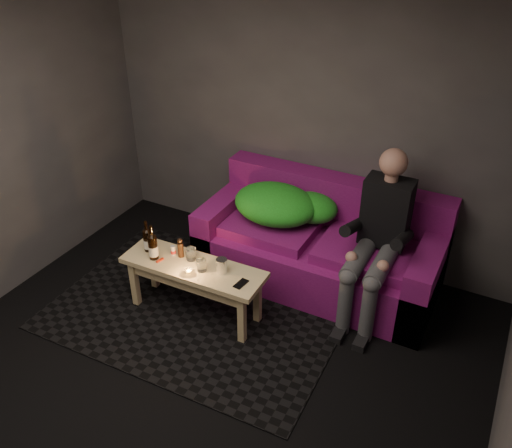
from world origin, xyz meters
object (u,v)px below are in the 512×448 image
(sofa, at_px, (320,248))
(person, at_px, (378,235))
(beer_bottle_a, at_px, (148,240))
(beer_bottle_b, at_px, (153,246))
(coffee_table, at_px, (194,274))
(steel_cup, at_px, (222,266))

(sofa, height_order, person, person)
(beer_bottle_a, bearing_deg, beer_bottle_b, -32.79)
(sofa, bearing_deg, coffee_table, -128.14)
(beer_bottle_a, height_order, beer_bottle_b, beer_bottle_b)
(coffee_table, xyz_separation_m, steel_cup, (0.25, 0.03, 0.15))
(person, distance_m, beer_bottle_b, 1.80)
(sofa, distance_m, coffee_table, 1.19)
(sofa, xyz_separation_m, person, (0.53, -0.17, 0.40))
(coffee_table, bearing_deg, beer_bottle_b, -169.10)
(beer_bottle_b, bearing_deg, steel_cup, 9.23)
(beer_bottle_a, relative_size, beer_bottle_b, 0.91)
(sofa, xyz_separation_m, beer_bottle_b, (-1.07, -1.00, 0.28))
(sofa, xyz_separation_m, beer_bottle_a, (-1.17, -0.93, 0.27))
(person, height_order, beer_bottle_b, person)
(person, bearing_deg, beer_bottle_a, -156.12)
(person, bearing_deg, sofa, 162.36)
(beer_bottle_a, height_order, steel_cup, beer_bottle_a)
(person, relative_size, coffee_table, 1.16)
(coffee_table, distance_m, beer_bottle_a, 0.48)
(person, height_order, coffee_table, person)
(person, bearing_deg, coffee_table, -148.93)
(beer_bottle_b, bearing_deg, person, 27.33)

